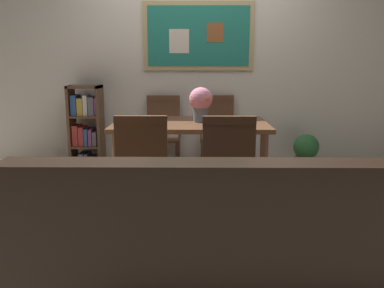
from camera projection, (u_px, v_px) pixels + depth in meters
ground_plane at (198, 211)px, 3.59m from camera, size 12.00×12.00×0.00m
wall_back_with_painting at (197, 60)px, 4.73m from camera, size 5.20×0.14×2.60m
dining_table at (191, 132)px, 3.84m from camera, size 1.44×0.88×0.73m
dining_chair_near_right at (227, 164)px, 3.05m from camera, size 0.40×0.41×0.91m
dining_chair_far_right at (217, 129)px, 4.67m from camera, size 0.40×0.41×0.91m
dining_chair_far_left at (163, 129)px, 4.65m from camera, size 0.40×0.41×0.91m
dining_chair_near_left at (143, 163)px, 3.07m from camera, size 0.40×0.41×0.91m
leather_couch at (194, 246)px, 2.19m from camera, size 1.80×0.84×0.84m
bookshelf at (87, 133)px, 4.64m from camera, size 0.36×0.28×1.03m
potted_ivy at (306, 154)px, 4.57m from camera, size 0.28×0.28×0.50m
flower_vase at (201, 102)px, 3.81m from camera, size 0.23×0.22×0.32m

